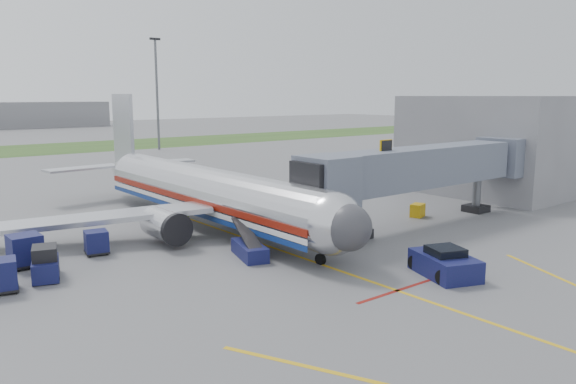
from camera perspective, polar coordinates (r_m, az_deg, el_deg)
ground at (r=32.83m, az=5.67°, el=-8.10°), size 400.00×400.00×0.00m
apron_markings at (r=28.34m, az=16.39°, el=-11.40°), size 21.52×50.00×0.01m
airliner at (r=44.07m, az=-8.26°, el=0.00°), size 32.10×35.67×10.25m
jet_bridge at (r=44.56m, az=13.13°, el=2.33°), size 25.30×4.00×6.90m
terminal at (r=61.35m, az=19.43°, el=4.50°), size 10.00×16.00×10.00m
light_mast_right at (r=107.98m, az=-13.17°, el=9.92°), size 2.00×0.44×20.40m
pushback_tug at (r=33.06m, az=15.65°, el=-7.04°), size 3.69×4.60×1.66m
baggage_tug at (r=34.09m, az=-23.42°, el=-6.76°), size 2.08×2.93×1.85m
baggage_cart_a at (r=36.86m, az=-25.15°, el=-5.40°), size 1.84×1.84×1.94m
baggage_cart_b at (r=38.06m, az=-18.89°, el=-4.86°), size 1.66×1.66×1.53m
baggage_cart_c at (r=32.80m, az=-27.17°, el=-7.57°), size 1.89×1.89×1.73m
belt_loader at (r=35.53m, az=-3.94°, el=-5.80°), size 2.40×4.47×2.11m
ground_power_cart at (r=48.31m, az=13.03°, el=-1.83°), size 1.59×1.30×1.09m
ramp_worker at (r=41.02m, az=-10.20°, el=-3.22°), size 0.82×0.73×1.88m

